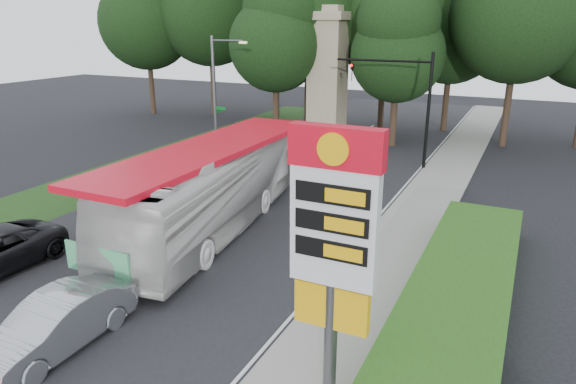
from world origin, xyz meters
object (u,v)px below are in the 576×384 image
at_px(traffic_signal_mast, 408,94).
at_px(transit_bus, 211,189).
at_px(monument, 328,73).
at_px(streetlight_signs, 217,90).
at_px(sedan_silver, 56,324).
at_px(gas_station_pylon, 334,233).

bearing_deg(traffic_signal_mast, transit_bus, -110.21).
distance_m(monument, transit_bus, 20.48).
height_order(traffic_signal_mast, monument, monument).
xyz_separation_m(traffic_signal_mast, streetlight_signs, (-12.67, -1.99, -0.23)).
bearing_deg(sedan_silver, traffic_signal_mast, 80.01).
xyz_separation_m(streetlight_signs, monument, (4.99, 7.99, 0.67)).
relative_size(gas_station_pylon, monument, 0.68).
distance_m(monument, sedan_silver, 29.99).
height_order(gas_station_pylon, transit_bus, gas_station_pylon).
bearing_deg(transit_bus, streetlight_signs, 114.12).
distance_m(gas_station_pylon, monument, 30.17).
distance_m(gas_station_pylon, sedan_silver, 8.65).
relative_size(gas_station_pylon, streetlight_signs, 0.86).
xyz_separation_m(gas_station_pylon, transit_bus, (-8.70, 7.93, -2.53)).
bearing_deg(transit_bus, sedan_silver, -91.58).
distance_m(traffic_signal_mast, transit_bus, 15.25).
height_order(gas_station_pylon, monument, monument).
bearing_deg(gas_station_pylon, monument, 111.80).
height_order(streetlight_signs, monument, monument).
xyz_separation_m(monument, sedan_silver, (3.50, -29.47, -4.31)).
relative_size(traffic_signal_mast, monument, 0.72).
distance_m(gas_station_pylon, transit_bus, 12.04).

